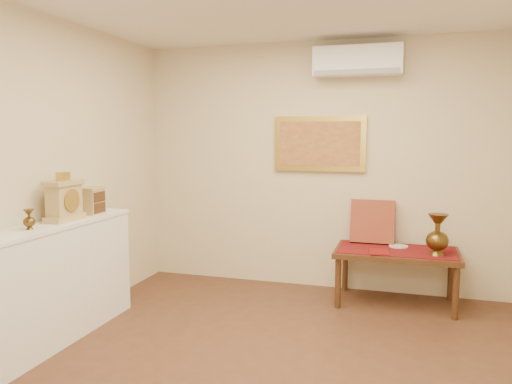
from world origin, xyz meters
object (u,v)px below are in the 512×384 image
at_px(wooden_chest, 92,201).
at_px(low_table, 396,257).
at_px(display_ledge, 43,287).
at_px(mantel_clock, 64,200).
at_px(brass_urn_tall, 438,230).

relative_size(wooden_chest, low_table, 0.20).
height_order(wooden_chest, low_table, wooden_chest).
distance_m(display_ledge, low_table, 3.27).
bearing_deg(display_ledge, wooden_chest, 88.30).
bearing_deg(display_ledge, mantel_clock, 86.90).
bearing_deg(mantel_clock, wooden_chest, 89.36).
distance_m(display_ledge, wooden_chest, 0.90).
distance_m(brass_urn_tall, low_table, 0.50).
xyz_separation_m(mantel_clock, low_table, (2.66, 1.59, -0.67)).
distance_m(brass_urn_tall, wooden_chest, 3.23).
bearing_deg(brass_urn_tall, mantel_clock, -154.06).
distance_m(mantel_clock, wooden_chest, 0.38).
height_order(brass_urn_tall, mantel_clock, mantel_clock).
relative_size(brass_urn_tall, mantel_clock, 1.17).
bearing_deg(low_table, wooden_chest, -155.40).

